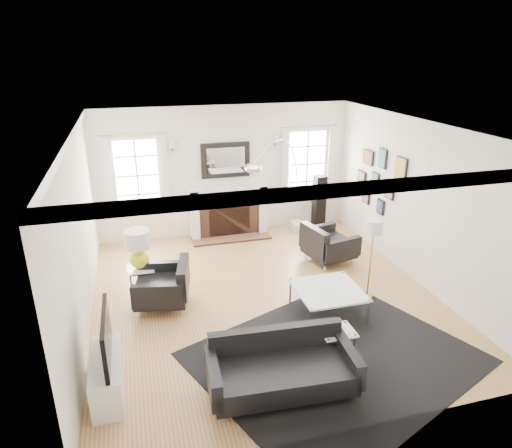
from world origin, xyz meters
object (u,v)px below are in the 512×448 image
object	(u,v)px
fireplace	(228,212)
armchair_left	(165,286)
sofa	(281,368)
coffee_table	(328,291)
arc_floor_lamp	(277,187)
gourd_lamp	(138,247)
armchair_right	(327,245)

from	to	relation	value
fireplace	armchair_left	size ratio (longest dim) A/B	1.62
sofa	armchair_left	world-z (taller)	armchair_left
sofa	coffee_table	bearing A→B (deg)	48.68
fireplace	arc_floor_lamp	bearing A→B (deg)	-39.22
fireplace	coffee_table	size ratio (longest dim) A/B	1.73
coffee_table	arc_floor_lamp	size ratio (longest dim) A/B	0.43
coffee_table	gourd_lamp	distance (m)	3.13
arc_floor_lamp	coffee_table	bearing A→B (deg)	-91.92
armchair_right	arc_floor_lamp	world-z (taller)	arc_floor_lamp
armchair_right	gourd_lamp	world-z (taller)	gourd_lamp
armchair_left	armchair_right	size ratio (longest dim) A/B	0.98
coffee_table	gourd_lamp	xyz separation A→B (m)	(-2.74, 1.45, 0.45)
fireplace	coffee_table	distance (m)	3.66
sofa	armchair_left	xyz separation A→B (m)	(-1.16, 2.34, 0.03)
sofa	armchair_right	distance (m)	3.72
sofa	arc_floor_lamp	distance (m)	4.55
fireplace	arc_floor_lamp	distance (m)	1.33
sofa	gourd_lamp	world-z (taller)	gourd_lamp
coffee_table	fireplace	bearing A→B (deg)	102.30
armchair_right	fireplace	bearing A→B (deg)	130.04
fireplace	armchair_right	xyz separation A→B (m)	(1.53, -1.82, -0.20)
armchair_right	gourd_lamp	xyz separation A→B (m)	(-3.49, -0.31, 0.51)
armchair_left	armchair_right	world-z (taller)	armchair_right
armchair_right	gourd_lamp	size ratio (longest dim) A/B	1.62
fireplace	armchair_left	distance (m)	3.09
armchair_left	coffee_table	size ratio (longest dim) A/B	1.07
fireplace	sofa	world-z (taller)	fireplace
fireplace	gourd_lamp	distance (m)	2.91
sofa	coffee_table	world-z (taller)	sofa
armchair_right	coffee_table	world-z (taller)	armchair_right
arc_floor_lamp	armchair_left	bearing A→B (deg)	-142.24
sofa	arc_floor_lamp	xyz separation A→B (m)	(1.32, 4.26, 0.93)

